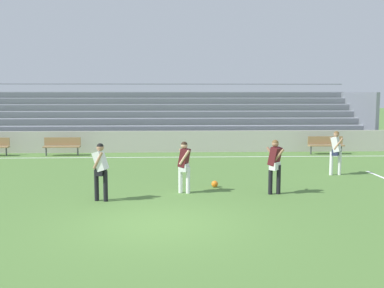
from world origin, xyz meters
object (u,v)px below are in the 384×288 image
at_px(bench_far_left, 62,145).
at_px(player_dark_wide_right, 184,163).
at_px(bleacher_stand, 135,117).
at_px(bench_near_wall_gap, 326,143).
at_px(player_dark_on_ball, 275,162).
at_px(player_white_deep_cover, 336,149).
at_px(soccer_ball, 215,184).
at_px(player_white_pressing_high, 101,167).

distance_m(bench_far_left, player_dark_wide_right, 10.56).
bearing_deg(bleacher_stand, bench_far_left, -123.98).
distance_m(bleacher_stand, bench_near_wall_gap, 11.23).
height_order(bleacher_stand, player_dark_on_ball, bleacher_stand).
distance_m(player_dark_wide_right, player_white_deep_cover, 6.51).
bearing_deg(soccer_ball, player_dark_on_ball, -31.78).
bearing_deg(player_dark_on_ball, player_white_deep_cover, 46.10).
bearing_deg(bench_near_wall_gap, player_white_pressing_high, -135.45).
bearing_deg(player_dark_on_ball, bleacher_stand, 111.58).
bearing_deg(bleacher_stand, player_dark_on_ball, -68.42).
xyz_separation_m(bleacher_stand, player_dark_on_ball, (5.45, -13.79, -0.65)).
xyz_separation_m(bleacher_stand, player_white_pressing_high, (0.24, -14.47, -0.65)).
relative_size(bench_near_wall_gap, player_white_deep_cover, 1.07).
bearing_deg(bench_near_wall_gap, player_white_deep_cover, -105.33).
bearing_deg(soccer_ball, bench_far_left, 131.06).
bearing_deg(player_dark_on_ball, soccer_ball, 148.22).
bearing_deg(player_white_deep_cover, bench_far_left, 153.42).
bearing_deg(player_white_pressing_high, player_dark_on_ball, 7.50).
distance_m(player_dark_on_ball, player_white_deep_cover, 4.39).
distance_m(bench_near_wall_gap, player_white_deep_cover, 6.09).
distance_m(bench_far_left, soccer_ball, 10.53).
relative_size(player_dark_wide_right, player_dark_on_ball, 0.96).
xyz_separation_m(bench_near_wall_gap, soccer_ball, (-6.40, -7.94, -0.44)).
bearing_deg(player_white_pressing_high, bench_far_left, 109.59).
relative_size(bleacher_stand, bench_near_wall_gap, 15.23).
height_order(bench_near_wall_gap, player_dark_on_ball, player_dark_on_ball).
bearing_deg(player_white_deep_cover, player_white_pressing_high, -155.00).
distance_m(bench_near_wall_gap, player_white_pressing_high, 13.84).
distance_m(bench_far_left, player_white_pressing_high, 10.31).
xyz_separation_m(bleacher_stand, bench_far_left, (-3.21, -4.77, -1.11)).
height_order(bench_far_left, player_white_deep_cover, player_white_deep_cover).
height_order(bench_near_wall_gap, player_white_deep_cover, player_white_deep_cover).
bearing_deg(soccer_ball, bleacher_stand, 106.24).
height_order(player_white_pressing_high, soccer_ball, player_white_pressing_high).
xyz_separation_m(player_dark_wide_right, player_dark_on_ball, (2.78, -0.26, 0.05)).
distance_m(bleacher_stand, player_dark_wide_right, 13.81).
bearing_deg(player_white_pressing_high, player_white_deep_cover, 25.00).
height_order(player_dark_wide_right, soccer_ball, player_dark_wide_right).
height_order(bleacher_stand, soccer_ball, bleacher_stand).
xyz_separation_m(bench_near_wall_gap, player_dark_on_ball, (-4.65, -9.02, 0.46)).
xyz_separation_m(player_white_pressing_high, soccer_ball, (3.46, 1.77, -0.89)).
relative_size(bench_near_wall_gap, player_dark_on_ball, 1.06).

